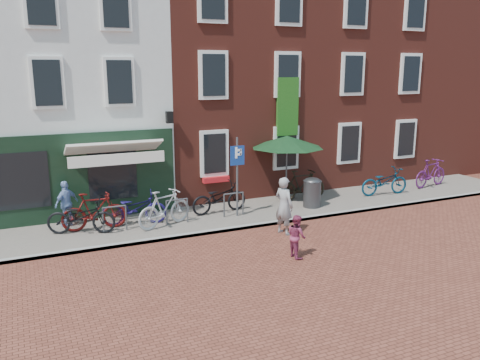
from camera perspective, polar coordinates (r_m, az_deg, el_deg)
name	(u,v)px	position (r m, az deg, el deg)	size (l,w,h in m)	color
ground	(234,231)	(15.72, -0.67, -5.92)	(80.00, 80.00, 0.00)	brown
sidewalk	(243,213)	(17.39, 0.37, -3.87)	(24.00, 3.00, 0.10)	slate
building_stucco	(41,83)	(20.66, -22.02, 10.41)	(8.00, 8.00, 9.00)	silver
building_brick_mid	(212,69)	(22.11, -3.29, 12.71)	(6.00, 8.00, 10.00)	maroon
building_brick_right	(327,69)	(24.90, 10.03, 12.56)	(6.00, 8.00, 10.00)	maroon
filler_right	(427,78)	(29.05, 20.86, 10.97)	(7.00, 8.00, 9.00)	maroon
litter_bin	(312,191)	(18.06, 8.34, -1.24)	(0.63, 0.63, 1.16)	#3E3D40
parking_sign	(237,167)	(16.52, -0.32, 1.57)	(0.50, 0.07, 2.71)	#4C4C4F
parasol	(287,139)	(18.65, 5.46, 4.69)	(2.78, 2.78, 2.56)	#4C4C4F
woman	(284,206)	(15.28, 5.10, -2.98)	(0.66, 0.43, 1.81)	gray
boy	(297,236)	(13.56, 6.57, -6.46)	(0.58, 0.45, 1.19)	#872E4E
cafe_person	(66,204)	(16.64, -19.43, -2.58)	(0.87, 0.36, 1.48)	#7E99CD
bicycle_0	(81,217)	(15.79, -17.91, -4.04)	(0.72, 2.06, 1.08)	black
bicycle_1	(94,211)	(16.01, -16.49, -3.49)	(0.56, 2.00, 1.20)	#520D0C
bicycle_2	(134,208)	(16.26, -12.12, -3.20)	(0.72, 2.06, 1.08)	#1B1250
bicycle_3	(164,208)	(15.86, -8.73, -3.24)	(0.56, 2.00, 1.20)	#AEADB0
bicycle_4	(219,198)	(17.17, -2.43, -2.05)	(0.72, 2.06, 1.08)	black
bicycle_5	(301,185)	(18.85, 7.12, -0.60)	(0.56, 2.00, 1.20)	black
bicycle_6	(384,182)	(20.39, 16.35, -0.17)	(0.72, 2.06, 1.08)	#052F46
bicycle_7	(431,173)	(22.38, 21.19, 0.77)	(0.56, 2.00, 1.20)	#511753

